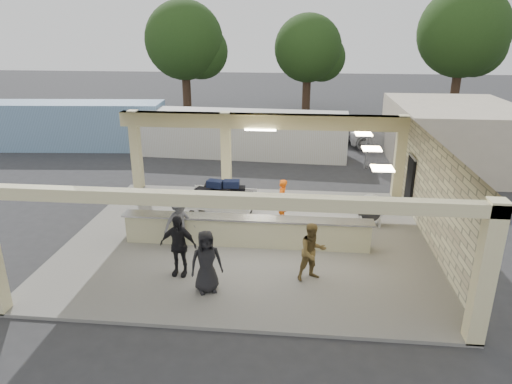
# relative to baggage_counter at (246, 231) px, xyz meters

# --- Properties ---
(ground) EXTENTS (120.00, 120.00, 0.00)m
(ground) POSITION_rel_baggage_counter_xyz_m (0.00, 0.50, -0.59)
(ground) COLOR #2A2A2C
(ground) RESTS_ON ground
(pavilion) EXTENTS (12.01, 10.00, 3.55)m
(pavilion) POSITION_rel_baggage_counter_xyz_m (0.21, 1.16, 0.76)
(pavilion) COLOR slate
(pavilion) RESTS_ON ground
(baggage_counter) EXTENTS (8.20, 0.58, 0.98)m
(baggage_counter) POSITION_rel_baggage_counter_xyz_m (0.00, 0.00, 0.00)
(baggage_counter) COLOR #BEB98E
(baggage_counter) RESTS_ON pavilion
(luggage_cart) EXTENTS (2.62, 1.76, 1.45)m
(luggage_cart) POSITION_rel_baggage_counter_xyz_m (-1.25, 2.24, 0.31)
(luggage_cart) COLOR silver
(luggage_cart) RESTS_ON pavilion
(drum_fan) EXTENTS (1.05, 0.75, 1.12)m
(drum_fan) POSITION_rel_baggage_counter_xyz_m (4.27, 2.10, 0.11)
(drum_fan) COLOR silver
(drum_fan) RESTS_ON pavilion
(baggage_handler) EXTENTS (0.45, 0.64, 1.58)m
(baggage_handler) POSITION_rel_baggage_counter_xyz_m (1.06, 2.17, 0.30)
(baggage_handler) COLOR #F35A0C
(baggage_handler) RESTS_ON pavilion
(passenger_a) EXTENTS (0.91, 0.69, 1.71)m
(passenger_a) POSITION_rel_baggage_counter_xyz_m (2.12, -1.97, 0.37)
(passenger_a) COLOR olive
(passenger_a) RESTS_ON pavilion
(passenger_b) EXTENTS (1.11, 0.48, 1.85)m
(passenger_b) POSITION_rel_baggage_counter_xyz_m (-1.70, -2.09, 0.44)
(passenger_b) COLOR black
(passenger_b) RESTS_ON pavilion
(passenger_c) EXTENTS (1.15, 1.06, 1.79)m
(passenger_c) POSITION_rel_baggage_counter_xyz_m (-2.08, -0.50, 0.41)
(passenger_c) COLOR #515157
(passenger_c) RESTS_ON pavilion
(passenger_d) EXTENTS (0.93, 0.65, 1.77)m
(passenger_d) POSITION_rel_baggage_counter_xyz_m (-0.72, -2.88, 0.40)
(passenger_d) COLOR black
(passenger_d) RESTS_ON pavilion
(car_white_a) EXTENTS (5.42, 2.66, 1.53)m
(car_white_a) POSITION_rel_baggage_counter_xyz_m (7.33, 14.18, 0.18)
(car_white_a) COLOR silver
(car_white_a) RESTS_ON ground
(car_white_b) EXTENTS (4.97, 2.65, 1.49)m
(car_white_b) POSITION_rel_baggage_counter_xyz_m (12.59, 14.91, 0.16)
(car_white_b) COLOR silver
(car_white_b) RESTS_ON ground
(car_dark) EXTENTS (5.12, 3.40, 1.61)m
(car_dark) POSITION_rel_baggage_counter_xyz_m (5.59, 14.85, 0.22)
(car_dark) COLOR black
(car_dark) RESTS_ON ground
(container_white) EXTENTS (11.62, 2.96, 2.49)m
(container_white) POSITION_rel_baggage_counter_xyz_m (-1.57, 11.34, 0.66)
(container_white) COLOR silver
(container_white) RESTS_ON ground
(container_blue) EXTENTS (10.65, 3.38, 2.72)m
(container_blue) POSITION_rel_baggage_counter_xyz_m (-11.78, 12.11, 0.78)
(container_blue) COLOR #7CA1C6
(container_blue) RESTS_ON ground
(fence) EXTENTS (12.06, 0.06, 2.03)m
(fence) POSITION_rel_baggage_counter_xyz_m (11.00, 9.50, 0.47)
(fence) COLOR gray
(fence) RESTS_ON ground
(tree_left) EXTENTS (6.60, 6.30, 9.00)m
(tree_left) POSITION_rel_baggage_counter_xyz_m (-7.68, 24.66, 5.00)
(tree_left) COLOR #382619
(tree_left) RESTS_ON ground
(tree_mid) EXTENTS (6.00, 5.60, 8.00)m
(tree_mid) POSITION_rel_baggage_counter_xyz_m (2.32, 26.66, 4.38)
(tree_mid) COLOR #382619
(tree_mid) RESTS_ON ground
(tree_right) EXTENTS (7.20, 7.00, 10.00)m
(tree_right) POSITION_rel_baggage_counter_xyz_m (14.32, 25.66, 5.63)
(tree_right) COLOR #382619
(tree_right) RESTS_ON ground
(adjacent_building) EXTENTS (6.00, 8.00, 3.20)m
(adjacent_building) POSITION_rel_baggage_counter_xyz_m (9.50, 10.50, 1.01)
(adjacent_building) COLOR beige
(adjacent_building) RESTS_ON ground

